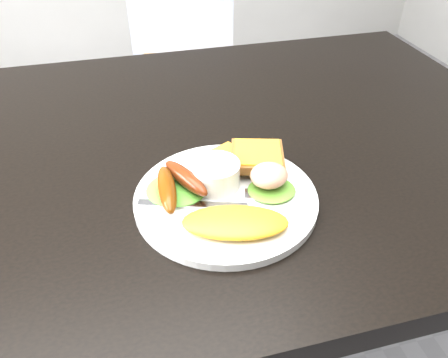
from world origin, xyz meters
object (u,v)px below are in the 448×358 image
(person, at_px, (222,20))
(plate, at_px, (226,198))
(dining_table, at_px, (196,150))
(dining_chair, at_px, (192,75))

(person, distance_m, plate, 1.04)
(dining_table, xyz_separation_m, plate, (0.01, -0.17, 0.03))
(dining_table, bearing_deg, plate, -87.04)
(dining_table, xyz_separation_m, dining_chair, (0.16, 0.92, -0.28))
(plate, bearing_deg, dining_table, 92.96)
(dining_chair, height_order, plate, plate)
(person, xyz_separation_m, plate, (-0.25, -1.00, 0.09))
(dining_chair, xyz_separation_m, plate, (-0.15, -1.08, 0.31))
(dining_chair, bearing_deg, plate, -83.96)
(dining_chair, relative_size, person, 0.30)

